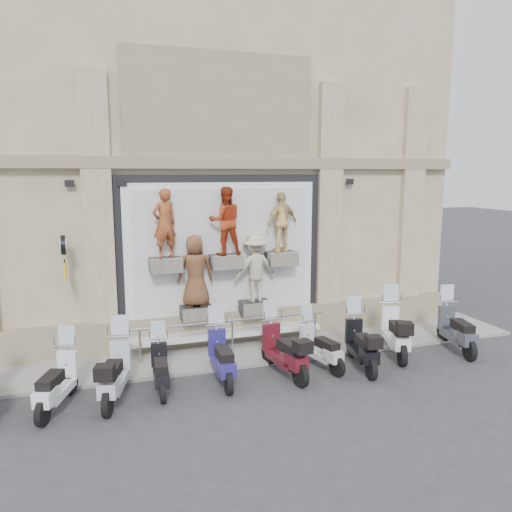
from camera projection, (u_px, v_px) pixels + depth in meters
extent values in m
plane|color=#313133|center=(257.00, 386.00, 10.90)|extent=(90.00, 90.00, 0.00)
cube|color=gray|center=(231.00, 352.00, 12.86)|extent=(16.00, 2.20, 0.08)
cube|color=black|center=(222.00, 256.00, 13.27)|extent=(5.60, 0.10, 4.30)
cube|color=white|center=(223.00, 257.00, 13.22)|extent=(5.10, 0.06, 3.90)
cube|color=white|center=(223.00, 257.00, 13.18)|extent=(4.70, 0.04, 3.60)
cube|color=white|center=(227.00, 332.00, 13.22)|extent=(5.10, 0.75, 0.10)
cube|color=#28282B|center=(166.00, 265.00, 12.46)|extent=(0.80, 0.50, 0.35)
imported|color=#AC4F26|center=(164.00, 224.00, 12.29)|extent=(0.73, 0.59, 1.72)
cube|color=#28282B|center=(226.00, 261.00, 12.94)|extent=(0.80, 0.50, 0.35)
imported|color=#963114|center=(225.00, 221.00, 12.76)|extent=(0.89, 0.71, 1.75)
cube|color=#28282B|center=(281.00, 258.00, 13.42)|extent=(0.80, 0.50, 0.35)
imported|color=#E0BD7A|center=(282.00, 222.00, 13.25)|extent=(1.01, 0.63, 1.61)
cube|color=#28282B|center=(196.00, 312.00, 12.91)|extent=(0.80, 0.50, 0.35)
imported|color=brown|center=(195.00, 271.00, 12.72)|extent=(0.95, 0.66, 1.85)
cube|color=#28282B|center=(255.00, 307.00, 13.40)|extent=(0.80, 0.50, 0.35)
imported|color=beige|center=(255.00, 268.00, 13.22)|extent=(1.23, 0.80, 1.80)
cube|color=black|center=(64.00, 244.00, 11.75)|extent=(0.06, 0.56, 0.06)
cylinder|color=black|center=(63.00, 245.00, 11.50)|extent=(0.10, 0.46, 0.46)
cube|color=yellow|center=(65.00, 271.00, 11.60)|extent=(0.04, 0.50, 0.38)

